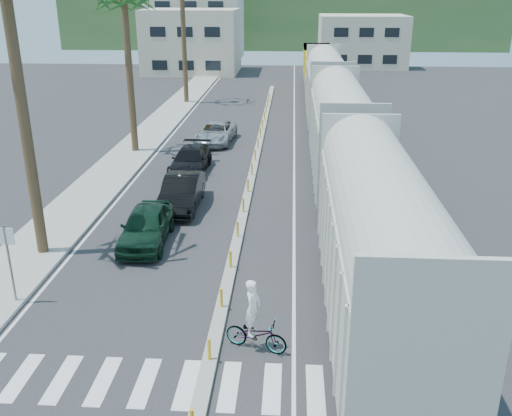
{
  "coord_description": "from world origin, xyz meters",
  "views": [
    {
      "loc": [
        2.27,
        -15.03,
        10.4
      ],
      "look_at": [
        0.89,
        6.74,
        2.0
      ],
      "focal_mm": 40.0,
      "sensor_mm": 36.0,
      "label": 1
    }
  ],
  "objects": [
    {
      "name": "ground",
      "position": [
        0.0,
        0.0,
        0.0
      ],
      "size": [
        140.0,
        140.0,
        0.0
      ],
      "primitive_type": "plane",
      "color": "#28282B",
      "rests_on": "ground"
    },
    {
      "name": "crosswalk",
      "position": [
        0.0,
        -2.0,
        0.01
      ],
      "size": [
        14.0,
        2.2,
        0.01
      ],
      "primitive_type": "cube",
      "color": "silver",
      "rests_on": "ground"
    },
    {
      "name": "hillside",
      "position": [
        0.0,
        100.0,
        6.0
      ],
      "size": [
        80.0,
        20.0,
        12.0
      ],
      "primitive_type": "cube",
      "color": "#385628",
      "rests_on": "ground"
    },
    {
      "name": "sidewalk",
      "position": [
        -8.5,
        25.0,
        0.07
      ],
      "size": [
        3.0,
        90.0,
        0.15
      ],
      "primitive_type": "cube",
      "color": "gray",
      "rests_on": "ground"
    },
    {
      "name": "car_third",
      "position": [
        -3.78,
        17.81,
        0.73
      ],
      "size": [
        2.33,
        5.17,
        1.47
      ],
      "primitive_type": "imported",
      "rotation": [
        0.0,
        0.0,
        -0.03
      ],
      "color": "black",
      "rests_on": "ground"
    },
    {
      "name": "median",
      "position": [
        0.0,
        19.96,
        0.09
      ],
      "size": [
        0.45,
        60.0,
        0.85
      ],
      "color": "gray",
      "rests_on": "ground"
    },
    {
      "name": "buildings",
      "position": [
        -6.41,
        71.66,
        4.36
      ],
      "size": [
        38.0,
        27.0,
        10.0
      ],
      "color": "beige",
      "rests_on": "ground"
    },
    {
      "name": "car_lead",
      "position": [
        -3.92,
        7.38,
        0.81
      ],
      "size": [
        2.24,
        4.89,
        1.62
      ],
      "primitive_type": "imported",
      "rotation": [
        0.0,
        0.0,
        0.03
      ],
      "color": "black",
      "rests_on": "ground"
    },
    {
      "name": "rails",
      "position": [
        5.0,
        28.0,
        0.03
      ],
      "size": [
        1.56,
        100.0,
        0.06
      ],
      "color": "black",
      "rests_on": "ground"
    },
    {
      "name": "cyclist",
      "position": [
        1.31,
        -0.17,
        0.74
      ],
      "size": [
        1.84,
        2.38,
        2.36
      ],
      "rotation": [
        0.0,
        0.0,
        1.26
      ],
      "color": "#9EA0A5",
      "rests_on": "ground"
    },
    {
      "name": "car_second",
      "position": [
        -3.18,
        11.81,
        0.82
      ],
      "size": [
        1.84,
        5.03,
        1.65
      ],
      "primitive_type": "imported",
      "rotation": [
        0.0,
        0.0,
        0.01
      ],
      "color": "black",
      "rests_on": "ground"
    },
    {
      "name": "street_sign",
      "position": [
        -7.3,
        2.0,
        1.97
      ],
      "size": [
        0.6,
        0.08,
        3.0
      ],
      "color": "slate",
      "rests_on": "ground"
    },
    {
      "name": "car_rear",
      "position": [
        -3.16,
        24.98,
        0.73
      ],
      "size": [
        3.18,
        5.58,
        1.45
      ],
      "primitive_type": "imported",
      "rotation": [
        0.0,
        0.0,
        -0.07
      ],
      "color": "#ADB0B3",
      "rests_on": "ground"
    },
    {
      "name": "lane_markings",
      "position": [
        -2.15,
        25.0,
        0.0
      ],
      "size": [
        9.42,
        90.0,
        0.01
      ],
      "color": "silver",
      "rests_on": "ground"
    },
    {
      "name": "freight_train",
      "position": [
        5.0,
        21.59,
        2.91
      ],
      "size": [
        3.0,
        60.94,
        5.85
      ],
      "color": "#BBB8AC",
      "rests_on": "ground"
    }
  ]
}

